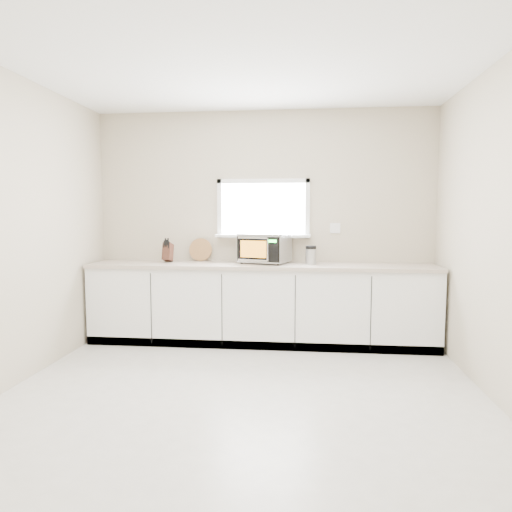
# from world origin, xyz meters

# --- Properties ---
(ground) EXTENTS (4.00, 4.00, 0.00)m
(ground) POSITION_xyz_m (0.00, 0.00, 0.00)
(ground) COLOR beige
(ground) RESTS_ON ground
(back_wall) EXTENTS (4.00, 0.17, 2.70)m
(back_wall) POSITION_xyz_m (0.00, 2.00, 1.36)
(back_wall) COLOR #C0B499
(back_wall) RESTS_ON ground
(cabinets) EXTENTS (3.92, 0.60, 0.88)m
(cabinets) POSITION_xyz_m (0.00, 1.70, 0.44)
(cabinets) COLOR white
(cabinets) RESTS_ON ground
(countertop) EXTENTS (3.92, 0.64, 0.04)m
(countertop) POSITION_xyz_m (0.00, 1.69, 0.90)
(countertop) COLOR #BEAD9D
(countertop) RESTS_ON cabinets
(microwave) EXTENTS (0.63, 0.55, 0.34)m
(microwave) POSITION_xyz_m (0.04, 1.79, 1.10)
(microwave) COLOR black
(microwave) RESTS_ON countertop
(knife_block) EXTENTS (0.10, 0.20, 0.29)m
(knife_block) POSITION_xyz_m (-1.11, 1.78, 1.04)
(knife_block) COLOR #462419
(knife_block) RESTS_ON countertop
(cutting_board) EXTENTS (0.28, 0.07, 0.27)m
(cutting_board) POSITION_xyz_m (-0.76, 1.94, 1.06)
(cutting_board) COLOR #9D713C
(cutting_board) RESTS_ON countertop
(coffee_grinder) EXTENTS (0.13, 0.13, 0.21)m
(coffee_grinder) POSITION_xyz_m (0.57, 1.73, 1.03)
(coffee_grinder) COLOR #B0B3B8
(coffee_grinder) RESTS_ON countertop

